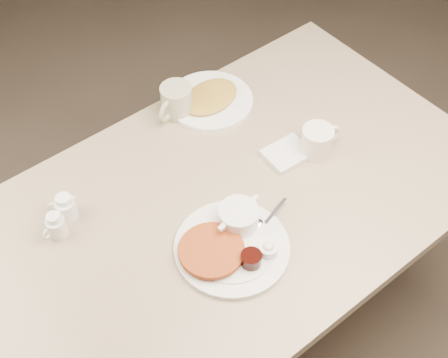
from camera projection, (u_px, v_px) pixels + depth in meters
diner_table at (228, 234)px, 1.86m from camera, size 1.50×0.90×0.75m
main_plate at (231, 241)px, 1.62m from camera, size 0.39×0.34×0.07m
coffee_mug_near at (318, 140)px, 1.81m from camera, size 0.14×0.10×0.09m
napkin at (287, 154)px, 1.83m from camera, size 0.14×0.11×0.02m
coffee_mug_far at (176, 101)px, 1.92m from camera, size 0.15×0.13×0.10m
creamer_left at (56, 226)px, 1.63m from camera, size 0.08×0.06×0.08m
creamer_right at (65, 207)px, 1.67m from camera, size 0.08×0.07×0.08m
hash_plate at (210, 99)px, 1.97m from camera, size 0.31×0.31×0.04m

